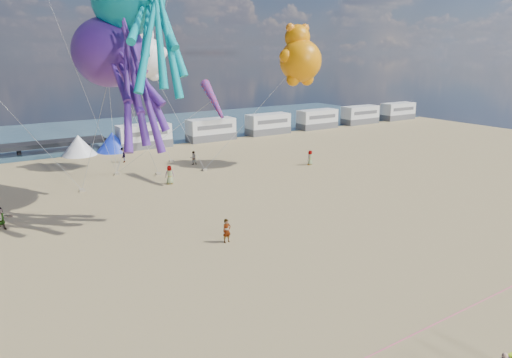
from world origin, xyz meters
The scene contains 28 objects.
ground centered at (0.00, 0.00, 0.00)m, with size 120.00×120.00×0.00m, color tan.
water centered at (0.00, 55.00, 0.02)m, with size 120.00×120.00×0.00m, color #375A6A.
motorhome_0 centered at (6.00, 40.00, 1.50)m, with size 6.60×2.50×3.00m, color silver.
motorhome_1 centered at (15.50, 40.00, 1.50)m, with size 6.60×2.50×3.00m, color silver.
motorhome_2 centered at (25.00, 40.00, 1.50)m, with size 6.60×2.50×3.00m, color silver.
motorhome_3 centered at (34.50, 40.00, 1.50)m, with size 6.60×2.50×3.00m, color silver.
motorhome_4 centered at (44.00, 40.00, 1.50)m, with size 6.60×2.50×3.00m, color silver.
motorhome_5 centered at (53.50, 40.00, 1.50)m, with size 6.60×2.50×3.00m, color silver.
tent_white centered at (-2.00, 40.00, 1.20)m, with size 4.00×4.00×2.40m, color white.
tent_blue centered at (2.00, 40.00, 1.20)m, with size 4.00×4.00×2.40m, color #1933CC.
rope_line centered at (0.00, -5.00, 0.02)m, with size 0.03×0.03×34.00m, color #F2338C.
standing_person centered at (0.04, 8.02, 0.78)m, with size 0.57×0.38×1.57m, color tan.
beachgoer_0 centered at (17.86, 21.44, 0.79)m, with size 0.58×0.38×1.58m, color #7F6659.
beachgoer_1 centered at (7.29, 28.37, 0.74)m, with size 0.73×0.47×1.49m, color #7F6659.
beachgoer_2 centered at (1.29, 33.56, 0.83)m, with size 0.81×0.63×1.66m, color #7F6659.
beachgoer_4 centered at (-11.86, 18.23, 0.81)m, with size 0.95×0.39×1.62m, color #7F6659.
beachgoer_6 centered at (2.22, 22.63, 0.86)m, with size 0.63×0.41×1.73m, color #7F6659.
sandbag_a centered at (-5.18, 24.51, 0.11)m, with size 0.50×0.35×0.22m, color gray.
sandbag_b centered at (2.52, 26.37, 0.11)m, with size 0.50×0.35×0.22m, color gray.
sandbag_c centered at (7.13, 25.33, 0.11)m, with size 0.50×0.35×0.22m, color gray.
sandbag_d centered at (5.77, 30.82, 0.11)m, with size 0.50×0.35×0.22m, color gray.
sandbag_e centered at (-0.98, 28.52, 0.11)m, with size 0.50×0.35×0.22m, color gray.
kite_octopus_teal centered at (-1.83, 18.76, 15.33)m, with size 4.30×10.03×11.46m, color #09939C, non-canonical shape.
kite_octopus_purple centered at (-3.04, 20.48, 11.72)m, with size 4.42×10.31×11.79m, color #4F248A, non-canonical shape.
kite_panda centered at (2.99, 29.46, 11.29)m, with size 4.86×4.58×6.86m, color white, non-canonical shape.
kite_teddy_orange centered at (16.82, 22.23, 10.90)m, with size 5.19×4.88×7.32m, color orange, non-canonical shape.
windsock_mid centered at (-1.26, 22.41, 11.39)m, with size 1.00×5.47×5.47m, color red, non-canonical shape.
windsock_right centered at (6.41, 21.67, 7.57)m, with size 0.90×5.51×5.51m, color red, non-canonical shape.
Camera 1 is at (-13.03, -15.67, 11.66)m, focal length 32.00 mm.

